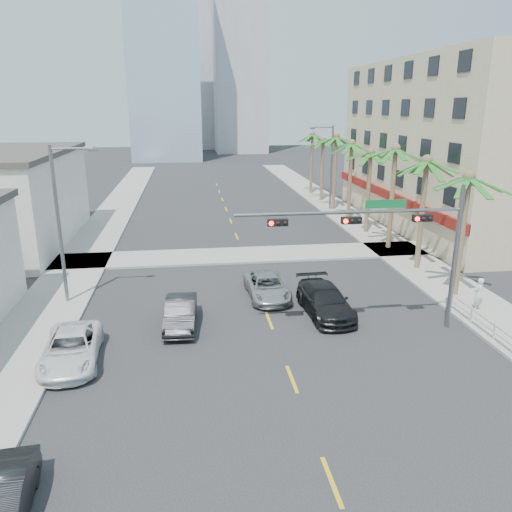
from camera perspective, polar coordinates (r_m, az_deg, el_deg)
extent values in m
plane|color=#262628|center=(18.34, 6.82, -20.15)|extent=(260.00, 260.00, 0.00)
cube|color=gray|center=(39.23, 16.68, -0.05)|extent=(4.00, 120.00, 0.15)
cube|color=gray|center=(36.72, -19.95, -1.51)|extent=(4.00, 120.00, 0.15)
cube|color=gray|center=(37.95, -1.36, 0.11)|extent=(80.00, 4.00, 0.15)
cube|color=#C6AF8B|center=(51.32, 23.24, 11.61)|extent=(15.00, 28.00, 15.00)
cube|color=maroon|center=(48.46, 14.81, 6.79)|extent=(0.30, 28.00, 0.80)
cube|color=#99B2C6|center=(109.97, -10.61, 23.37)|extent=(14.00, 14.00, 48.00)
cube|color=#ADADB2|center=(126.24, -1.89, 25.49)|extent=(12.00, 12.00, 60.00)
cube|color=#ADADB2|center=(139.49, -7.78, 20.81)|extent=(16.00, 16.00, 42.00)
cylinder|color=slate|center=(26.69, 21.75, -0.48)|extent=(0.24, 0.24, 7.20)
cylinder|color=slate|center=(23.84, 10.78, 4.94)|extent=(11.00, 0.16, 0.16)
cube|color=#0C662D|center=(24.36, 14.64, 5.78)|extent=(2.00, 0.05, 0.40)
cube|color=black|center=(25.09, 18.47, 4.14)|extent=(0.95, 0.28, 0.32)
sphere|color=#FF0C05|center=(24.81, 17.96, 4.05)|extent=(0.22, 0.22, 0.22)
cube|color=black|center=(23.77, 10.84, 4.04)|extent=(0.95, 0.28, 0.32)
sphere|color=#FF0C05|center=(23.53, 10.22, 3.94)|extent=(0.22, 0.22, 0.22)
cube|color=black|center=(22.92, 2.49, 3.85)|extent=(0.95, 0.28, 0.32)
sphere|color=#FF0C05|center=(22.71, 1.76, 3.74)|extent=(0.22, 0.22, 0.22)
cylinder|color=brown|center=(31.30, 22.43, 1.88)|extent=(0.36, 0.36, 7.20)
cylinder|color=brown|center=(35.72, 18.39, 4.32)|extent=(0.36, 0.36, 7.56)
cylinder|color=brown|center=(40.32, 15.25, 6.20)|extent=(0.36, 0.36, 7.92)
cylinder|color=brown|center=(45.14, 12.69, 7.01)|extent=(0.36, 0.36, 7.20)
cylinder|color=brown|center=(49.96, 10.67, 8.25)|extent=(0.36, 0.36, 7.56)
cylinder|color=brown|center=(54.85, 8.99, 9.27)|extent=(0.36, 0.36, 7.92)
cylinder|color=brown|center=(59.86, 7.55, 9.60)|extent=(0.36, 0.36, 7.20)
cylinder|color=brown|center=(64.84, 6.36, 10.35)|extent=(0.36, 0.36, 7.56)
cylinder|color=slate|center=(29.76, -21.58, 3.04)|extent=(0.20, 0.20, 9.00)
cylinder|color=slate|center=(28.87, -20.35, 11.46)|extent=(2.20, 0.12, 0.12)
cube|color=slate|center=(28.66, -18.14, 11.44)|extent=(0.50, 0.25, 0.18)
cylinder|color=slate|center=(54.67, 8.60, 9.84)|extent=(0.20, 0.20, 9.00)
cylinder|color=slate|center=(54.03, 7.65, 14.37)|extent=(2.20, 0.12, 0.12)
cube|color=slate|center=(53.76, 6.48, 14.29)|extent=(0.50, 0.25, 0.18)
cylinder|color=silver|center=(26.79, 25.55, -7.87)|extent=(0.08, 8.00, 0.08)
cylinder|color=silver|center=(26.66, 25.65, -7.18)|extent=(0.08, 8.00, 0.08)
cylinder|color=silver|center=(26.81, 25.54, -7.96)|extent=(0.08, 0.08, 1.00)
cylinder|color=silver|center=(28.34, 23.39, -6.36)|extent=(0.08, 0.08, 1.00)
cylinder|color=silver|center=(29.93, 21.47, -4.92)|extent=(0.08, 0.08, 1.00)
imported|color=black|center=(16.65, -27.21, -23.71)|extent=(1.72, 4.11, 1.32)
imported|color=white|center=(23.83, -20.35, -9.88)|extent=(2.70, 5.23, 1.41)
imported|color=black|center=(26.16, -8.62, -6.46)|extent=(1.76, 4.52, 1.46)
imported|color=#B0B0B4|center=(29.66, 1.28, -3.52)|extent=(2.42, 4.97, 1.36)
imported|color=black|center=(27.57, 7.90, -5.06)|extent=(2.51, 5.54, 1.57)
imported|color=silver|center=(30.06, 24.07, -3.97)|extent=(0.80, 0.71, 1.84)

